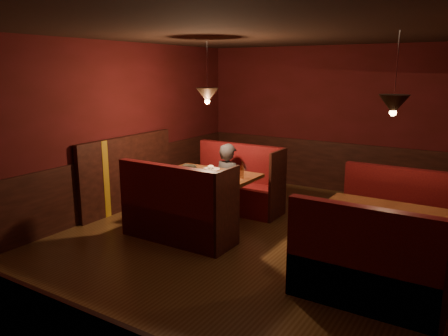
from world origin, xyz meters
The scene contains 9 objects.
room centered at (-0.28, 0.04, 1.05)m, with size 6.02×7.02×2.92m.
main_table centered at (-1.24, 0.49, 0.64)m, with size 1.54×0.93×1.08m.
main_bench_far centered at (-1.23, 1.36, 0.37)m, with size 1.69×0.60×1.15m.
main_bench_near centered at (-1.23, -0.38, 0.37)m, with size 1.69×0.60×1.15m.
second_table centered at (1.52, 0.11, 0.60)m, with size 1.43×0.91×0.81m.
second_bench_far centered at (1.55, 0.96, 0.36)m, with size 1.58×0.59×1.13m.
second_bench_near centered at (1.55, -0.75, 0.36)m, with size 1.58×0.59×1.13m.
diner_a centered at (-1.28, 1.15, 0.78)m, with size 0.57×0.37×1.56m, color #2C2C31.
diner_b centered at (-1.16, -0.11, 0.72)m, with size 0.70×0.55×1.44m, color #363227.
Camera 1 is at (2.51, -5.07, 2.43)m, focal length 35.00 mm.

